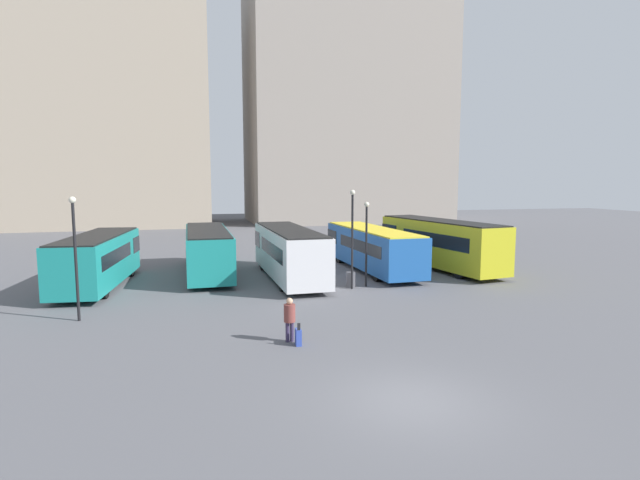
{
  "coord_description": "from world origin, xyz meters",
  "views": [
    {
      "loc": [
        -5.61,
        -11.67,
        5.83
      ],
      "look_at": [
        1.42,
        15.1,
        2.58
      ],
      "focal_mm": 28.0,
      "sensor_mm": 36.0,
      "label": 1
    }
  ],
  "objects_px": {
    "bus_2": "(289,251)",
    "bus_3": "(371,247)",
    "lamp_post_2": "(75,248)",
    "traveler": "(290,316)",
    "bus_0": "(98,259)",
    "bus_1": "(208,249)",
    "lamp_post_1": "(352,231)",
    "suitcase": "(298,337)",
    "lamp_post_0": "(366,236)",
    "trash_bin": "(351,280)",
    "bus_4": "(439,242)"
  },
  "relations": [
    {
      "from": "traveler",
      "to": "suitcase",
      "type": "height_order",
      "value": "traveler"
    },
    {
      "from": "lamp_post_1",
      "to": "bus_0",
      "type": "bearing_deg",
      "value": 162.79
    },
    {
      "from": "lamp_post_2",
      "to": "trash_bin",
      "type": "xyz_separation_m",
      "value": [
        13.18,
        3.5,
        -2.68
      ]
    },
    {
      "from": "lamp_post_2",
      "to": "traveler",
      "type": "bearing_deg",
      "value": -31.63
    },
    {
      "from": "bus_2",
      "to": "lamp_post_1",
      "type": "bearing_deg",
      "value": -144.26
    },
    {
      "from": "bus_0",
      "to": "lamp_post_2",
      "type": "xyz_separation_m",
      "value": [
        0.36,
        -7.23,
        1.53
      ]
    },
    {
      "from": "bus_4",
      "to": "trash_bin",
      "type": "bearing_deg",
      "value": 111.17
    },
    {
      "from": "bus_0",
      "to": "lamp_post_1",
      "type": "bearing_deg",
      "value": -101.17
    },
    {
      "from": "bus_3",
      "to": "bus_4",
      "type": "height_order",
      "value": "bus_4"
    },
    {
      "from": "bus_0",
      "to": "bus_1",
      "type": "height_order",
      "value": "bus_0"
    },
    {
      "from": "bus_2",
      "to": "bus_3",
      "type": "relative_size",
      "value": 0.94
    },
    {
      "from": "lamp_post_1",
      "to": "trash_bin",
      "type": "bearing_deg",
      "value": 81.53
    },
    {
      "from": "trash_bin",
      "to": "lamp_post_2",
      "type": "bearing_deg",
      "value": -165.15
    },
    {
      "from": "bus_0",
      "to": "lamp_post_2",
      "type": "bearing_deg",
      "value": -171.12
    },
    {
      "from": "bus_3",
      "to": "suitcase",
      "type": "height_order",
      "value": "bus_3"
    },
    {
      "from": "suitcase",
      "to": "lamp_post_0",
      "type": "xyz_separation_m",
      "value": [
        5.79,
        8.89,
        2.54
      ]
    },
    {
      "from": "bus_3",
      "to": "bus_1",
      "type": "bearing_deg",
      "value": 81.85
    },
    {
      "from": "bus_0",
      "to": "lamp_post_1",
      "type": "height_order",
      "value": "lamp_post_1"
    },
    {
      "from": "lamp_post_2",
      "to": "bus_0",
      "type": "bearing_deg",
      "value": 92.84
    },
    {
      "from": "lamp_post_0",
      "to": "traveler",
      "type": "bearing_deg",
      "value": -125.52
    },
    {
      "from": "bus_2",
      "to": "traveler",
      "type": "height_order",
      "value": "bus_2"
    },
    {
      "from": "lamp_post_0",
      "to": "lamp_post_1",
      "type": "distance_m",
      "value": 1.09
    },
    {
      "from": "bus_2",
      "to": "lamp_post_0",
      "type": "relative_size",
      "value": 2.29
    },
    {
      "from": "bus_3",
      "to": "lamp_post_2",
      "type": "xyz_separation_m",
      "value": [
        -16.22,
        -8.36,
        1.57
      ]
    },
    {
      "from": "bus_2",
      "to": "lamp_post_1",
      "type": "distance_m",
      "value": 4.91
    },
    {
      "from": "traveler",
      "to": "lamp_post_1",
      "type": "relative_size",
      "value": 0.3
    },
    {
      "from": "bus_2",
      "to": "bus_4",
      "type": "xyz_separation_m",
      "value": [
        10.49,
        0.98,
        0.12
      ]
    },
    {
      "from": "bus_1",
      "to": "trash_bin",
      "type": "bearing_deg",
      "value": -129.43
    },
    {
      "from": "bus_0",
      "to": "bus_4",
      "type": "distance_m",
      "value": 21.2
    },
    {
      "from": "bus_4",
      "to": "lamp_post_0",
      "type": "height_order",
      "value": "lamp_post_0"
    },
    {
      "from": "bus_2",
      "to": "bus_3",
      "type": "distance_m",
      "value": 6.08
    },
    {
      "from": "bus_0",
      "to": "traveler",
      "type": "distance_m",
      "value": 14.83
    },
    {
      "from": "trash_bin",
      "to": "bus_1",
      "type": "bearing_deg",
      "value": 140.69
    },
    {
      "from": "bus_4",
      "to": "suitcase",
      "type": "distance_m",
      "value": 18.3
    },
    {
      "from": "trash_bin",
      "to": "bus_4",
      "type": "bearing_deg",
      "value": 29.3
    },
    {
      "from": "bus_3",
      "to": "trash_bin",
      "type": "height_order",
      "value": "bus_3"
    },
    {
      "from": "bus_0",
      "to": "trash_bin",
      "type": "relative_size",
      "value": 11.6
    },
    {
      "from": "traveler",
      "to": "bus_2",
      "type": "bearing_deg",
      "value": -7.13
    },
    {
      "from": "bus_2",
      "to": "lamp_post_2",
      "type": "xyz_separation_m",
      "value": [
        -10.34,
        -6.81,
        1.44
      ]
    },
    {
      "from": "lamp_post_0",
      "to": "bus_3",
      "type": "bearing_deg",
      "value": 66.33
    },
    {
      "from": "lamp_post_1",
      "to": "bus_1",
      "type": "bearing_deg",
      "value": 138.52
    },
    {
      "from": "lamp_post_0",
      "to": "trash_bin",
      "type": "xyz_separation_m",
      "value": [
        -0.89,
        0.03,
        -2.42
      ]
    },
    {
      "from": "traveler",
      "to": "trash_bin",
      "type": "bearing_deg",
      "value": -27.35
    },
    {
      "from": "suitcase",
      "to": "lamp_post_2",
      "type": "xyz_separation_m",
      "value": [
        -8.27,
        5.43,
        2.8
      ]
    },
    {
      "from": "bus_0",
      "to": "bus_1",
      "type": "relative_size",
      "value": 0.9
    },
    {
      "from": "suitcase",
      "to": "lamp_post_1",
      "type": "xyz_separation_m",
      "value": [
        4.84,
        8.49,
        2.89
      ]
    },
    {
      "from": "lamp_post_0",
      "to": "trash_bin",
      "type": "relative_size",
      "value": 5.56
    },
    {
      "from": "bus_1",
      "to": "traveler",
      "type": "relative_size",
      "value": 6.68
    },
    {
      "from": "lamp_post_0",
      "to": "lamp_post_2",
      "type": "xyz_separation_m",
      "value": [
        -14.07,
        -3.46,
        0.26
      ]
    },
    {
      "from": "suitcase",
      "to": "lamp_post_2",
      "type": "height_order",
      "value": "lamp_post_2"
    }
  ]
}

